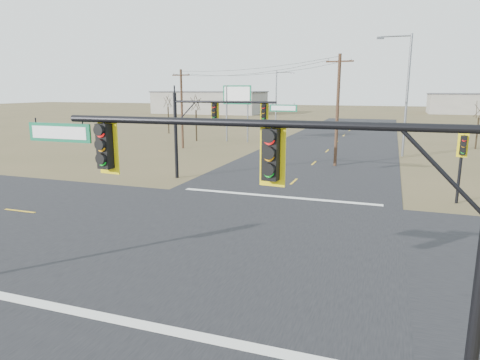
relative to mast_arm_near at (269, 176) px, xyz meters
name	(u,v)px	position (x,y,z in m)	size (l,w,h in m)	color
ground	(234,237)	(-3.82, 8.23, -4.54)	(320.00, 320.00, 0.00)	brown
road_ew	(234,237)	(-3.82, 8.23, -4.53)	(160.00, 14.00, 0.02)	black
road_ns	(234,237)	(-3.82, 8.23, -4.53)	(14.00, 160.00, 0.02)	black
stop_bar_near	(139,324)	(-3.82, 0.73, -4.51)	(12.00, 0.40, 0.01)	silver
stop_bar_far	(278,196)	(-3.82, 15.73, -4.51)	(12.00, 0.40, 0.01)	silver
mast_arm_near	(269,176)	(0.00, 0.00, 0.00)	(10.32, 0.45, 6.21)	black
mast_arm_far	(218,118)	(-8.84, 18.82, -0.14)	(8.82, 0.53, 6.05)	black
pedestal_signal_ne	(462,151)	(6.04, 17.57, -1.58)	(0.60, 0.51, 4.01)	black
utility_pole_near	(338,109)	(-1.94, 27.58, 0.18)	(2.21, 0.38, 9.06)	#462F1E
utility_pole_far	(182,107)	(-19.03, 33.35, -0.16)	(2.04, 0.24, 8.35)	#462F1E
highway_sign	(237,103)	(-15.39, 40.72, 0.18)	(3.60, 0.21, 6.75)	slate
streetlight_a	(405,89)	(3.22, 35.09, 1.78)	(3.15, 0.46, 11.24)	slate
streetlight_c	(277,100)	(-12.04, 47.06, 0.30)	(2.40, 0.26, 8.63)	slate
bare_tree_a	(196,102)	(-20.43, 39.84, 0.20)	(2.47, 2.47, 5.99)	black
bare_tree_b	(168,101)	(-28.28, 47.08, 0.10)	(2.97, 2.97, 5.81)	black
bare_tree_c	(480,109)	(10.96, 43.06, -0.33)	(2.44, 2.44, 5.37)	black
warehouse_left	(210,103)	(-43.82, 98.23, -1.79)	(28.00, 14.00, 5.50)	gray
warehouse_mid	(470,104)	(21.18, 118.23, -2.04)	(20.00, 12.00, 5.00)	gray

